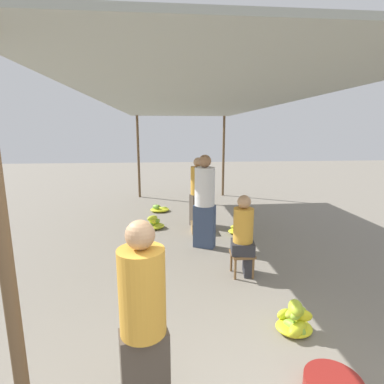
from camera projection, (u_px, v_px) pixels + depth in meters
The scene contains 14 objects.
canopy_post_front_left at pixel (9, 288), 1.65m from camera, with size 0.08×0.08×2.67m, color brown.
canopy_post_back_left at pixel (138, 157), 9.81m from camera, with size 0.08×0.08×2.67m, color brown.
canopy_post_back_right at pixel (223, 157), 10.06m from camera, with size 0.08×0.08×2.67m, color brown.
canopy_tarp at pixel (193, 103), 5.58m from camera, with size 3.23×8.77×0.04m, color #9EA399.
vendor_foreground at pixel (143, 321), 2.17m from camera, with size 0.40×0.40×1.59m.
stool at pixel (242, 257), 4.57m from camera, with size 0.34×0.34×0.36m.
vendor_seated at pixel (244, 235), 4.50m from camera, with size 0.39×0.39×1.26m.
banana_pile_left_0 at pixel (153, 224), 6.84m from camera, with size 0.53×0.47×0.29m.
banana_pile_left_1 at pixel (159, 209), 8.28m from camera, with size 0.52×0.50×0.20m.
banana_pile_right_0 at pixel (295, 320), 3.28m from camera, with size 0.40×0.46×0.36m.
banana_pile_right_1 at pixel (237, 230), 6.45m from camera, with size 0.39×0.57×0.22m.
crate_near at pixel (200, 227), 6.55m from camera, with size 0.40×0.40×0.21m.
shopper_walking_mid at pixel (198, 191), 6.90m from camera, with size 0.45×0.45×1.59m.
shopper_walking_far at pixel (205, 200), 5.57m from camera, with size 0.49×0.49×1.76m.
Camera 1 is at (-0.55, -1.29, 2.18)m, focal length 28.00 mm.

